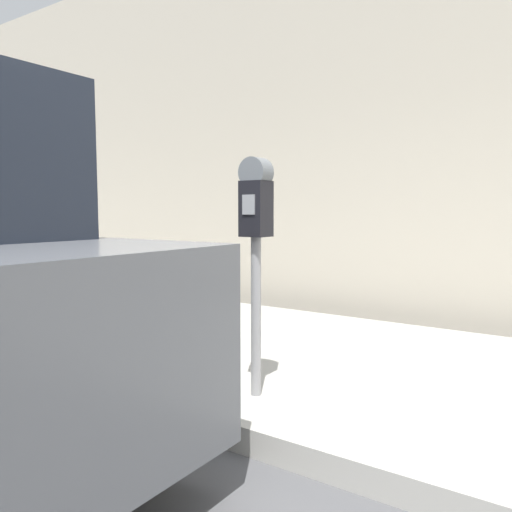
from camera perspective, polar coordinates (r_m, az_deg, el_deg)
sidewalk at (r=3.83m, az=12.75°, el=-12.89°), size 24.00×2.80×0.15m
building_facade at (r=5.56m, az=20.76°, el=15.84°), size 24.00×0.30×4.62m
parking_meter at (r=2.92m, az=-0.00°, el=3.31°), size 0.18×0.15×1.41m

